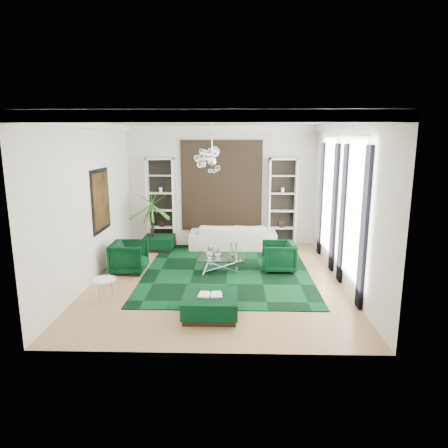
{
  "coord_description": "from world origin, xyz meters",
  "views": [
    {
      "loc": [
        0.42,
        -9.34,
        3.38
      ],
      "look_at": [
        0.16,
        0.5,
        1.28
      ],
      "focal_mm": 32.0,
      "sensor_mm": 36.0,
      "label": 1
    }
  ],
  "objects_px": {
    "armchair_left": "(129,257)",
    "ottoman_front": "(210,305)",
    "palm": "(152,213)",
    "ottoman_side": "(159,243)",
    "coffee_table": "(222,262)",
    "sofa": "(233,236)",
    "side_table": "(105,291)",
    "armchair_right": "(279,257)"
  },
  "relations": [
    {
      "from": "ottoman_side",
      "to": "palm",
      "type": "distance_m",
      "value": 0.97
    },
    {
      "from": "armchair_left",
      "to": "side_table",
      "type": "distance_m",
      "value": 1.93
    },
    {
      "from": "armchair_right",
      "to": "ottoman_front",
      "type": "distance_m",
      "value": 3.2
    },
    {
      "from": "sofa",
      "to": "side_table",
      "type": "relative_size",
      "value": 5.28
    },
    {
      "from": "side_table",
      "to": "palm",
      "type": "bearing_deg",
      "value": 87.15
    },
    {
      "from": "armchair_right",
      "to": "ottoman_front",
      "type": "height_order",
      "value": "armchair_right"
    },
    {
      "from": "coffee_table",
      "to": "palm",
      "type": "height_order",
      "value": "palm"
    },
    {
      "from": "armchair_left",
      "to": "coffee_table",
      "type": "relative_size",
      "value": 0.75
    },
    {
      "from": "ottoman_side",
      "to": "palm",
      "type": "relative_size",
      "value": 0.4
    },
    {
      "from": "armchair_left",
      "to": "ottoman_front",
      "type": "xyz_separation_m",
      "value": [
        2.25,
        -2.54,
        -0.19
      ]
    },
    {
      "from": "sofa",
      "to": "ottoman_side",
      "type": "bearing_deg",
      "value": 4.1
    },
    {
      "from": "ottoman_front",
      "to": "palm",
      "type": "distance_m",
      "value": 5.23
    },
    {
      "from": "coffee_table",
      "to": "armchair_left",
      "type": "bearing_deg",
      "value": -174.13
    },
    {
      "from": "armchair_left",
      "to": "ottoman_front",
      "type": "relative_size",
      "value": 0.84
    },
    {
      "from": "palm",
      "to": "ottoman_side",
      "type": "bearing_deg",
      "value": 7.58
    },
    {
      "from": "coffee_table",
      "to": "ottoman_side",
      "type": "xyz_separation_m",
      "value": [
        -2.02,
        1.95,
        0.0
      ]
    },
    {
      "from": "armchair_left",
      "to": "ottoman_front",
      "type": "distance_m",
      "value": 3.4
    },
    {
      "from": "sofa",
      "to": "palm",
      "type": "relative_size",
      "value": 1.16
    },
    {
      "from": "side_table",
      "to": "palm",
      "type": "xyz_separation_m",
      "value": [
        0.2,
        4.1,
        0.91
      ]
    },
    {
      "from": "ottoman_side",
      "to": "ottoman_front",
      "type": "height_order",
      "value": "ottoman_front"
    },
    {
      "from": "armchair_left",
      "to": "ottoman_front",
      "type": "bearing_deg",
      "value": -138.44
    },
    {
      "from": "armchair_right",
      "to": "side_table",
      "type": "relative_size",
      "value": 1.66
    },
    {
      "from": "ottoman_front",
      "to": "palm",
      "type": "height_order",
      "value": "palm"
    },
    {
      "from": "armchair_left",
      "to": "palm",
      "type": "height_order",
      "value": "palm"
    },
    {
      "from": "side_table",
      "to": "ottoman_side",
      "type": "bearing_deg",
      "value": 84.64
    },
    {
      "from": "armchair_left",
      "to": "armchair_right",
      "type": "xyz_separation_m",
      "value": [
        3.87,
        0.22,
        -0.02
      ]
    },
    {
      "from": "armchair_right",
      "to": "side_table",
      "type": "bearing_deg",
      "value": -61.16
    },
    {
      "from": "armchair_left",
      "to": "ottoman_side",
      "type": "distance_m",
      "value": 2.23
    },
    {
      "from": "armchair_left",
      "to": "armchair_right",
      "type": "relative_size",
      "value": 1.05
    },
    {
      "from": "armchair_left",
      "to": "palm",
      "type": "xyz_separation_m",
      "value": [
        0.18,
        2.17,
        0.75
      ]
    },
    {
      "from": "armchair_left",
      "to": "ottoman_front",
      "type": "height_order",
      "value": "armchair_left"
    },
    {
      "from": "sofa",
      "to": "side_table",
      "type": "distance_m",
      "value": 5.06
    },
    {
      "from": "side_table",
      "to": "ottoman_front",
      "type": "bearing_deg",
      "value": -15.14
    },
    {
      "from": "armchair_left",
      "to": "ottoman_side",
      "type": "xyz_separation_m",
      "value": [
        0.36,
        2.19,
        -0.2
      ]
    },
    {
      "from": "armchair_right",
      "to": "coffee_table",
      "type": "xyz_separation_m",
      "value": [
        -1.48,
        0.03,
        -0.18
      ]
    },
    {
      "from": "ottoman_front",
      "to": "sofa",
      "type": "bearing_deg",
      "value": 85.22
    },
    {
      "from": "sofa",
      "to": "palm",
      "type": "xyz_separation_m",
      "value": [
        -2.48,
        -0.19,
        0.76
      ]
    },
    {
      "from": "armchair_right",
      "to": "coffee_table",
      "type": "distance_m",
      "value": 1.49
    },
    {
      "from": "armchair_left",
      "to": "palm",
      "type": "bearing_deg",
      "value": -4.78
    },
    {
      "from": "ottoman_front",
      "to": "side_table",
      "type": "relative_size",
      "value": 2.08
    },
    {
      "from": "palm",
      "to": "coffee_table",
      "type": "bearing_deg",
      "value": -41.1
    },
    {
      "from": "sofa",
      "to": "armchair_left",
      "type": "bearing_deg",
      "value": 41.54
    }
  ]
}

